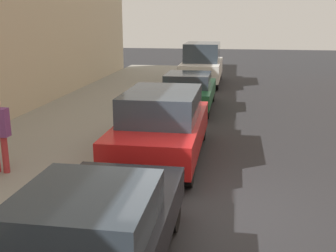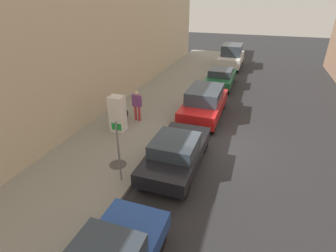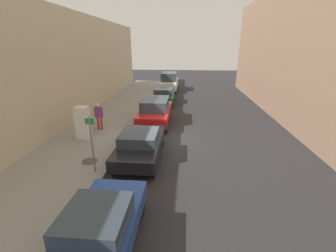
{
  "view_description": "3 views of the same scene",
  "coord_description": "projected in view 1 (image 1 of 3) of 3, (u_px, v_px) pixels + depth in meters",
  "views": [
    {
      "loc": [
        0.56,
        -7.21,
        3.5
      ],
      "look_at": [
        -0.69,
        0.5,
        1.46
      ],
      "focal_mm": 45.0,
      "sensor_mm": 36.0,
      "label": 1
    },
    {
      "loc": [
        1.37,
        -10.89,
        6.32
      ],
      "look_at": [
        -2.17,
        -0.69,
        0.9
      ],
      "focal_mm": 28.0,
      "sensor_mm": 36.0,
      "label": 2
    },
    {
      "loc": [
        0.88,
        -12.03,
        5.12
      ],
      "look_at": [
        0.06,
        -2.02,
        1.54
      ],
      "focal_mm": 24.0,
      "sensor_mm": 36.0,
      "label": 3
    }
  ],
  "objects": [
    {
      "name": "parked_sedan_dark",
      "position": [
        92.0,
        233.0,
        5.52
      ],
      "size": [
        1.89,
        4.35,
        1.41
      ],
      "color": "black",
      "rests_on": "ground"
    },
    {
      "name": "ground_plane",
      "position": [
        200.0,
        210.0,
        7.86
      ],
      "size": [
        80.0,
        80.0,
        0.0
      ],
      "primitive_type": "plane",
      "color": "#28282B"
    },
    {
      "name": "parked_van_white",
      "position": [
        202.0,
        64.0,
        22.26
      ],
      "size": [
        1.98,
        4.99,
        2.15
      ],
      "color": "silver",
      "rests_on": "ground"
    },
    {
      "name": "parked_sedan_green",
      "position": [
        188.0,
        90.0,
        16.24
      ],
      "size": [
        1.88,
        4.37,
        1.41
      ],
      "color": "#1E6038",
      "rests_on": "ground"
    },
    {
      "name": "parked_suv_red",
      "position": [
        162.0,
        124.0,
        10.55
      ],
      "size": [
        1.99,
        4.7,
        1.73
      ],
      "color": "red",
      "rests_on": "ground"
    }
  ]
}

